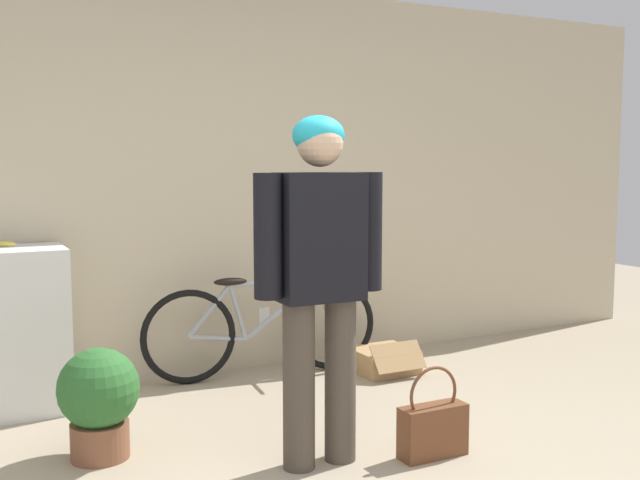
{
  "coord_description": "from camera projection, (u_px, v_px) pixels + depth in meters",
  "views": [
    {
      "loc": [
        -1.44,
        -2.34,
        1.42
      ],
      "look_at": [
        0.11,
        0.71,
        1.07
      ],
      "focal_mm": 42.0,
      "sensor_mm": 36.0,
      "label": 1
    }
  ],
  "objects": [
    {
      "name": "wall_back",
      "position": [
        184.0,
        181.0,
        4.92
      ],
      "size": [
        8.0,
        0.07,
        2.6
      ],
      "color": "beige",
      "rests_on": "ground_plane"
    },
    {
      "name": "person",
      "position": [
        320.0,
        264.0,
        3.45
      ],
      "size": [
        0.65,
        0.23,
        1.64
      ],
      "rotation": [
        0.0,
        0.0,
        -0.02
      ],
      "color": "#4C4238",
      "rests_on": "ground_plane"
    },
    {
      "name": "bicycle",
      "position": [
        263.0,
        327.0,
        4.96
      ],
      "size": [
        1.6,
        0.46,
        0.69
      ],
      "rotation": [
        0.0,
        0.0,
        -0.11
      ],
      "color": "black",
      "rests_on": "ground_plane"
    },
    {
      "name": "handbag",
      "position": [
        433.0,
        427.0,
        3.62
      ],
      "size": [
        0.34,
        0.12,
        0.45
      ],
      "color": "brown",
      "rests_on": "ground_plane"
    },
    {
      "name": "cardboard_box",
      "position": [
        383.0,
        360.0,
        5.09
      ],
      "size": [
        0.39,
        0.44,
        0.23
      ],
      "color": "tan",
      "rests_on": "ground_plane"
    },
    {
      "name": "potted_plant",
      "position": [
        99.0,
        398.0,
        3.58
      ],
      "size": [
        0.39,
        0.39,
        0.54
      ],
      "color": "brown",
      "rests_on": "ground_plane"
    }
  ]
}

